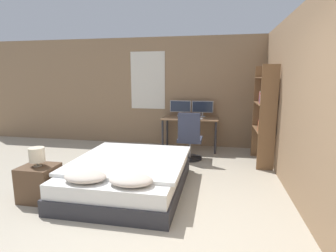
% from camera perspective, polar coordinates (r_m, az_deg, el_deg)
% --- Properties ---
extents(ground_plane, '(20.00, 20.00, 0.00)m').
position_cam_1_polar(ground_plane, '(3.03, -5.52, -23.94)').
color(ground_plane, '#B2A893').
extents(wall_back, '(12.00, 0.08, 2.70)m').
position_cam_1_polar(wall_back, '(6.61, 4.46, 7.33)').
color(wall_back, '#8E7051').
rests_on(wall_back, ground_plane).
extents(wall_side_right, '(0.06, 12.00, 2.70)m').
position_cam_1_polar(wall_side_right, '(4.06, 26.61, 4.28)').
color(wall_side_right, '#8E7051').
rests_on(wall_side_right, ground_plane).
extents(bed, '(1.68, 2.06, 0.55)m').
position_cam_1_polar(bed, '(4.15, -8.56, -10.46)').
color(bed, '#2D2D33').
rests_on(bed, ground_plane).
extents(nightstand, '(0.47, 0.43, 0.50)m').
position_cam_1_polar(nightstand, '(4.19, -26.19, -11.05)').
color(nightstand, brown).
rests_on(nightstand, ground_plane).
extents(bedside_lamp, '(0.21, 0.21, 0.26)m').
position_cam_1_polar(bedside_lamp, '(4.07, -26.65, -5.65)').
color(bedside_lamp, gray).
rests_on(bedside_lamp, nightstand).
extents(desk, '(1.32, 0.67, 0.77)m').
position_cam_1_polar(desk, '(6.27, 4.84, 0.91)').
color(desk, '#846042').
rests_on(desk, ground_plane).
extents(monitor_left, '(0.51, 0.16, 0.39)m').
position_cam_1_polar(monitor_left, '(6.49, 2.70, 4.14)').
color(monitor_left, '#B7B7BC').
rests_on(monitor_left, desk).
extents(monitor_right, '(0.51, 0.16, 0.39)m').
position_cam_1_polar(monitor_right, '(6.43, 7.53, 4.01)').
color(monitor_right, '#B7B7BC').
rests_on(monitor_right, desk).
extents(keyboard, '(0.38, 0.13, 0.02)m').
position_cam_1_polar(keyboard, '(6.02, 4.62, 1.57)').
color(keyboard, '#B7B7BC').
rests_on(keyboard, desk).
extents(computer_mouse, '(0.07, 0.05, 0.04)m').
position_cam_1_polar(computer_mouse, '(6.00, 7.29, 1.57)').
color(computer_mouse, '#B7B7BC').
rests_on(computer_mouse, desk).
extents(office_chair, '(0.52, 0.52, 1.02)m').
position_cam_1_polar(office_chair, '(5.50, 4.73, -3.24)').
color(office_chair, black).
rests_on(office_chair, ground_plane).
extents(bookshelf, '(0.30, 0.93, 1.95)m').
position_cam_1_polar(bookshelf, '(5.42, 20.36, 3.10)').
color(bookshelf, brown).
rests_on(bookshelf, ground_plane).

